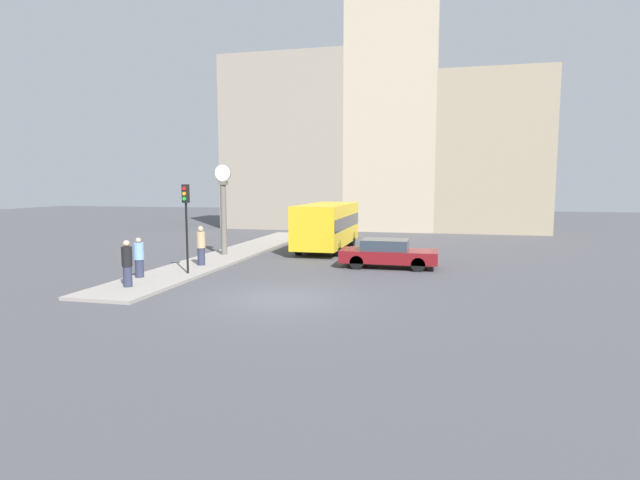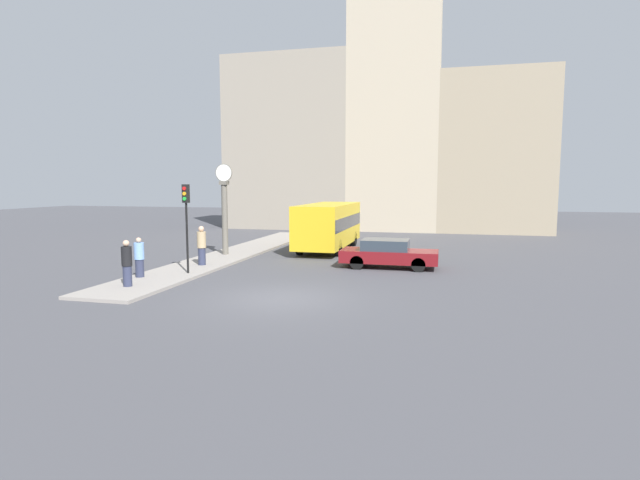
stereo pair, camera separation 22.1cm
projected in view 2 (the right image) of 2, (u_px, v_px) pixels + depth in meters
name	position (u px, v px, depth m)	size (l,w,h in m)	color
ground_plane	(281.00, 298.00, 16.77)	(120.00, 120.00, 0.00)	#47474C
sidewalk_corner	(236.00, 253.00, 27.30)	(2.64, 22.96, 0.12)	gray
building_row	(378.00, 136.00, 41.58)	(26.66, 5.00, 19.08)	gray
sedan_car	(388.00, 253.00, 22.87)	(4.40, 1.77, 1.31)	maroon
bus_distant	(329.00, 224.00, 28.97)	(2.43, 7.58, 2.68)	gold
traffic_light_near	(186.00, 210.00, 20.61)	(0.26, 0.24, 3.70)	black
street_clock	(225.00, 210.00, 26.25)	(0.94, 0.40, 4.77)	#666056
pedestrian_black_jacket	(127.00, 263.00, 18.11)	(0.37, 0.37, 1.70)	#2D334C
pedestrian_tan_coat	(202.00, 246.00, 22.92)	(0.40, 0.40, 1.80)	#2D334C
pedestrian_blue_stripe	(139.00, 258.00, 19.94)	(0.39, 0.39, 1.60)	#2D334C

